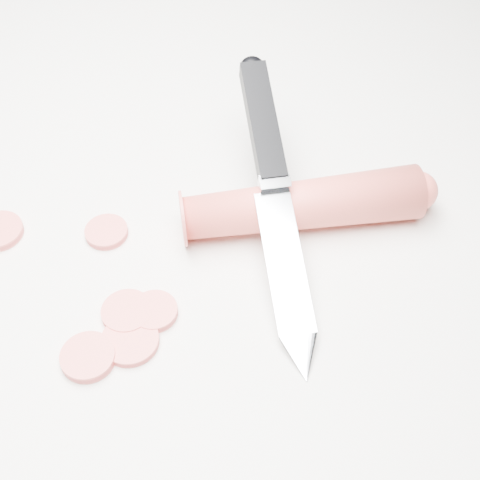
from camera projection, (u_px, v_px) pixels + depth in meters
The scene contains 8 objects.
ground at pixel (131, 253), 0.47m from camera, with size 2.40×2.40×0.00m, color white.
carrot at pixel (302, 205), 0.47m from camera, with size 0.03×0.03×0.17m, color #DF463C.
carrot_slice_1 at pixel (88, 357), 0.41m from camera, with size 0.03×0.03×0.01m, color #E0544C.
carrot_slice_2 at pixel (154, 311), 0.44m from camera, with size 0.03×0.03×0.01m, color #E0544C.
carrot_slice_3 at pixel (127, 312), 0.44m from camera, with size 0.03×0.03×0.01m, color #E0544C.
carrot_slice_4 at pixel (106, 232), 0.48m from camera, with size 0.03×0.03×0.01m, color #E0544C.
carrot_slice_5 at pixel (130, 341), 0.42m from camera, with size 0.04×0.04×0.01m, color #E0544C.
kitchen_knife at pixel (278, 200), 0.45m from camera, with size 0.18×0.19×0.08m, color #BABCC1, non-canonical shape.
Camera 1 is at (0.22, -0.20, 0.37)m, focal length 50.00 mm.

